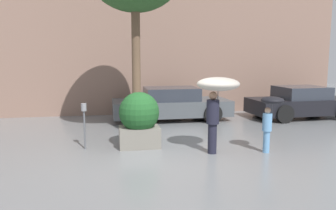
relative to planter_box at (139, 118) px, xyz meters
The scene contains 8 objects.
ground_plane 1.39m from the planter_box, 71.80° to the right, with size 40.00×40.00×0.00m, color slate.
building_facade 5.85m from the planter_box, 86.17° to the left, with size 18.00×0.30×6.00m.
planter_box is the anchor object (origin of this frame).
person_adult 2.20m from the planter_box, 25.90° to the right, with size 1.06×1.06×1.91m.
person_child 3.38m from the planter_box, 19.32° to the right, with size 0.57×0.57×1.43m.
parked_car_near 4.07m from the planter_box, 67.11° to the left, with size 4.51×2.10×1.26m.
parked_car_far 7.55m from the planter_box, 25.79° to the left, with size 4.16×2.16×1.26m.
parking_meter 1.44m from the planter_box, behind, with size 0.14×0.14×1.21m.
Camera 1 is at (-1.12, -7.51, 2.38)m, focal length 35.00 mm.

